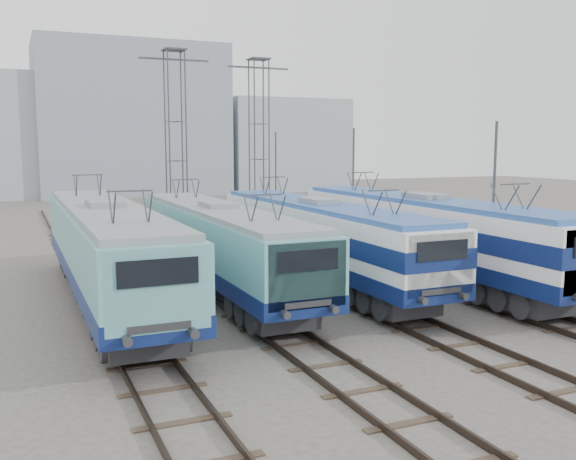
# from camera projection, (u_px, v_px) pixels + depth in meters

# --- Properties ---
(ground) EXTENTS (160.00, 160.00, 0.00)m
(ground) POSITION_uv_depth(u_px,v_px,m) (332.00, 321.00, 22.11)
(ground) COLOR #514C47
(platform) EXTENTS (4.00, 70.00, 0.30)m
(platform) POSITION_uv_depth(u_px,v_px,m) (436.00, 259.00, 33.38)
(platform) COLOR #9E9E99
(platform) RESTS_ON ground
(locomotive_far_left) EXTENTS (2.92, 18.43, 3.47)m
(locomotive_far_left) POSITION_uv_depth(u_px,v_px,m) (107.00, 246.00, 23.87)
(locomotive_far_left) COLOR navy
(locomotive_far_left) RESTS_ON ground
(locomotive_center_left) EXTENTS (2.73, 17.20, 3.24)m
(locomotive_center_left) POSITION_uv_depth(u_px,v_px,m) (220.00, 241.00, 26.00)
(locomotive_center_left) COLOR navy
(locomotive_center_left) RESTS_ON ground
(locomotive_center_right) EXTENTS (2.75, 17.35, 3.26)m
(locomotive_center_right) POSITION_uv_depth(u_px,v_px,m) (321.00, 234.00, 27.67)
(locomotive_center_right) COLOR navy
(locomotive_center_right) RESTS_ON ground
(locomotive_far_right) EXTENTS (2.88, 18.20, 3.42)m
(locomotive_far_right) POSITION_uv_depth(u_px,v_px,m) (427.00, 230.00, 28.15)
(locomotive_far_right) COLOR navy
(locomotive_far_right) RESTS_ON ground
(catenary_tower_west) EXTENTS (4.50, 1.20, 12.00)m
(catenary_tower_west) POSITION_uv_depth(u_px,v_px,m) (176.00, 135.00, 41.24)
(catenary_tower_west) COLOR #3F4247
(catenary_tower_west) RESTS_ON ground
(catenary_tower_east) EXTENTS (4.50, 1.20, 12.00)m
(catenary_tower_east) POSITION_uv_depth(u_px,v_px,m) (259.00, 136.00, 45.62)
(catenary_tower_east) COLOR #3F4247
(catenary_tower_east) RESTS_ON ground
(mast_front) EXTENTS (0.12, 0.12, 7.00)m
(mast_front) POSITION_uv_depth(u_px,v_px,m) (493.00, 206.00, 26.85)
(mast_front) COLOR #3F4247
(mast_front) RESTS_ON ground
(mast_mid) EXTENTS (0.12, 0.12, 7.00)m
(mast_mid) POSITION_uv_depth(u_px,v_px,m) (353.00, 188.00, 37.77)
(mast_mid) COLOR #3F4247
(mast_mid) RESTS_ON ground
(mast_rear) EXTENTS (0.12, 0.12, 7.00)m
(mast_rear) POSITION_uv_depth(u_px,v_px,m) (276.00, 178.00, 48.68)
(mast_rear) COLOR #3F4247
(mast_rear) RESTS_ON ground
(building_center) EXTENTS (22.00, 14.00, 18.00)m
(building_center) POSITION_uv_depth(u_px,v_px,m) (130.00, 121.00, 78.89)
(building_center) COLOR gray
(building_center) RESTS_ON ground
(building_east) EXTENTS (16.00, 12.00, 12.00)m
(building_east) POSITION_uv_depth(u_px,v_px,m) (280.00, 145.00, 87.17)
(building_east) COLOR #959CA5
(building_east) RESTS_ON ground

